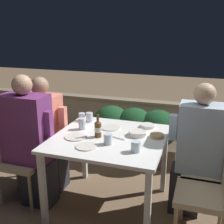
# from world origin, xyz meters

# --- Properties ---
(ground_plane) EXTENTS (16.00, 16.00, 0.00)m
(ground_plane) POSITION_xyz_m (0.00, 0.00, 0.00)
(ground_plane) COLOR #7A6047
(parapet_wall) EXTENTS (9.00, 0.18, 0.64)m
(parapet_wall) POSITION_xyz_m (0.00, 1.84, 0.33)
(parapet_wall) COLOR gray
(parapet_wall) RESTS_ON ground_plane
(dining_table) EXTENTS (1.03, 1.00, 0.76)m
(dining_table) POSITION_xyz_m (0.00, 0.00, 0.67)
(dining_table) COLOR white
(dining_table) RESTS_ON ground_plane
(planter_hedge) EXTENTS (1.13, 0.47, 0.74)m
(planter_hedge) POSITION_xyz_m (-0.02, 1.07, 0.41)
(planter_hedge) COLOR brown
(planter_hedge) RESTS_ON ground_plane
(chair_left_near) EXTENTS (0.43, 0.42, 0.98)m
(chair_left_near) POSITION_xyz_m (-0.97, -0.15, 0.58)
(chair_left_near) COLOR tan
(chair_left_near) RESTS_ON ground_plane
(person_purple_stripe) EXTENTS (0.51, 0.26, 1.33)m
(person_purple_stripe) POSITION_xyz_m (-0.77, -0.15, 0.66)
(person_purple_stripe) COLOR #282833
(person_purple_stripe) RESTS_ON ground_plane
(chair_left_far) EXTENTS (0.43, 0.42, 0.98)m
(chair_left_far) POSITION_xyz_m (-0.99, 0.16, 0.58)
(chair_left_far) COLOR tan
(chair_left_far) RESTS_ON ground_plane
(person_coral_top) EXTENTS (0.48, 0.26, 1.25)m
(person_coral_top) POSITION_xyz_m (-0.78, 0.16, 0.63)
(person_coral_top) COLOR #282833
(person_coral_top) RESTS_ON ground_plane
(chair_right_near) EXTENTS (0.43, 0.42, 0.98)m
(chair_right_near) POSITION_xyz_m (0.96, -0.20, 0.58)
(chair_right_near) COLOR tan
(chair_right_near) RESTS_ON ground_plane
(chair_right_far) EXTENTS (0.43, 0.42, 0.98)m
(chair_right_far) POSITION_xyz_m (0.98, 0.19, 0.58)
(chair_right_far) COLOR tan
(chair_right_far) RESTS_ON ground_plane
(person_blue_shirt) EXTENTS (0.48, 0.26, 1.28)m
(person_blue_shirt) POSITION_xyz_m (0.78, 0.19, 0.65)
(person_blue_shirt) COLOR #282833
(person_blue_shirt) RESTS_ON ground_plane
(beer_bottle) EXTENTS (0.07, 0.07, 0.22)m
(beer_bottle) POSITION_xyz_m (-0.10, -0.04, 0.84)
(beer_bottle) COLOR brown
(beer_bottle) RESTS_ON dining_table
(plate_0) EXTENTS (0.19, 0.19, 0.01)m
(plate_0) POSITION_xyz_m (-0.11, -0.28, 0.76)
(plate_0) COLOR silver
(plate_0) RESTS_ON dining_table
(plate_1) EXTENTS (0.21, 0.21, 0.01)m
(plate_1) POSITION_xyz_m (-0.29, -0.11, 0.76)
(plate_1) COLOR silver
(plate_1) RESTS_ON dining_table
(plate_2) EXTENTS (0.19, 0.19, 0.01)m
(plate_2) POSITION_xyz_m (-0.06, 0.22, 0.76)
(plate_2) COLOR silver
(plate_2) RESTS_ON dining_table
(bowl_0) EXTENTS (0.15, 0.15, 0.03)m
(bowl_0) POSITION_xyz_m (0.29, 0.36, 0.78)
(bowl_0) COLOR silver
(bowl_0) RESTS_ON dining_table
(bowl_1) EXTENTS (0.13, 0.13, 0.03)m
(bowl_1) POSITION_xyz_m (0.42, 0.12, 0.78)
(bowl_1) COLOR tan
(bowl_1) RESTS_ON dining_table
(bowl_2) EXTENTS (0.17, 0.17, 0.05)m
(bowl_2) POSITION_xyz_m (0.24, 0.11, 0.78)
(bowl_2) COLOR silver
(bowl_2) RESTS_ON dining_table
(glass_cup_0) EXTENTS (0.08, 0.08, 0.10)m
(glass_cup_0) POSITION_xyz_m (0.04, -0.17, 0.81)
(glass_cup_0) COLOR silver
(glass_cup_0) RESTS_ON dining_table
(glass_cup_1) EXTENTS (0.07, 0.07, 0.09)m
(glass_cup_1) POSITION_xyz_m (-0.44, 0.35, 0.80)
(glass_cup_1) COLOR silver
(glass_cup_1) RESTS_ON dining_table
(glass_cup_2) EXTENTS (0.07, 0.07, 0.10)m
(glass_cup_2) POSITION_xyz_m (-0.34, 0.34, 0.81)
(glass_cup_2) COLOR silver
(glass_cup_2) RESTS_ON dining_table
(glass_cup_3) EXTENTS (0.07, 0.07, 0.11)m
(glass_cup_3) POSITION_xyz_m (-0.32, 0.11, 0.82)
(glass_cup_3) COLOR silver
(glass_cup_3) RESTS_ON dining_table
(glass_cup_4) EXTENTS (0.08, 0.08, 0.09)m
(glass_cup_4) POSITION_xyz_m (0.31, -0.24, 0.80)
(glass_cup_4) COLOR silver
(glass_cup_4) RESTS_ON dining_table
(fork_0) EXTENTS (0.17, 0.07, 0.01)m
(fork_0) POSITION_xyz_m (0.08, -0.01, 0.76)
(fork_0) COLOR silver
(fork_0) RESTS_ON dining_table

